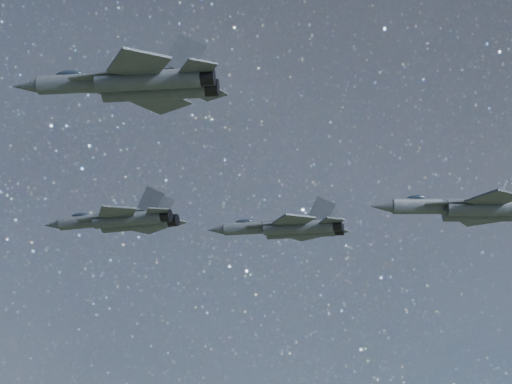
# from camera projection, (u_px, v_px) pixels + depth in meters

# --- Properties ---
(jet_lead) EXTENTS (15.30, 10.56, 3.84)m
(jet_lead) POSITION_uv_depth(u_px,v_px,m) (121.00, 220.00, 85.39)
(jet_lead) COLOR #31373D
(jet_left) EXTENTS (17.58, 12.43, 4.46)m
(jet_left) POSITION_uv_depth(u_px,v_px,m) (288.00, 228.00, 103.64)
(jet_left) COLOR #31373D
(jet_right) EXTENTS (16.76, 11.95, 4.28)m
(jet_right) POSITION_uv_depth(u_px,v_px,m) (134.00, 83.00, 65.47)
(jet_right) COLOR #31373D
(jet_slot) EXTENTS (18.82, 13.13, 4.73)m
(jet_slot) POSITION_uv_depth(u_px,v_px,m) (474.00, 208.00, 89.10)
(jet_slot) COLOR #31373D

